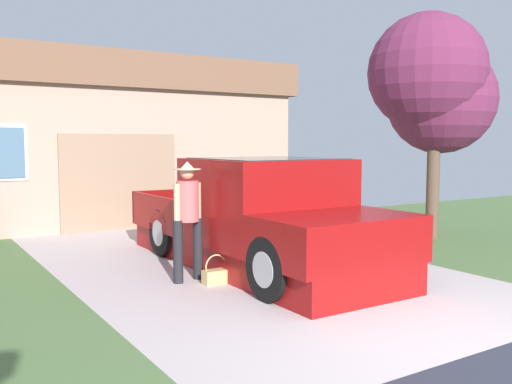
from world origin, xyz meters
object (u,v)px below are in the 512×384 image
Objects in this scene: person_with_hat at (188,212)px; house_with_garage at (46,140)px; front_yard_tree at (434,85)px; handbag at (216,275)px; pickup_truck at (266,221)px.

house_with_garage is at bearing 77.79° from person_with_hat.
front_yard_tree is (5.78, 0.70, 2.11)m from person_with_hat.
person_with_hat is 0.94m from handbag.
pickup_truck is at bearing 18.73° from handbag.
house_with_garage is (-0.06, 8.51, 1.04)m from person_with_hat.
pickup_truck is at bearing -80.93° from house_with_garage.
pickup_truck is 1.31m from person_with_hat.
house_with_garage is (-0.31, 8.86, 1.88)m from handbag.
handbag is at bearing -169.27° from front_yard_tree.
front_yard_tree is (5.53, 1.05, 2.95)m from handbag.
front_yard_tree is at bearing -5.74° from person_with_hat.
pickup_truck is 0.47× the size of house_with_garage.
person_with_hat is 0.15× the size of house_with_garage.
pickup_truck is at bearing -12.40° from person_with_hat.
person_with_hat is at bearing -89.58° from house_with_garage.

